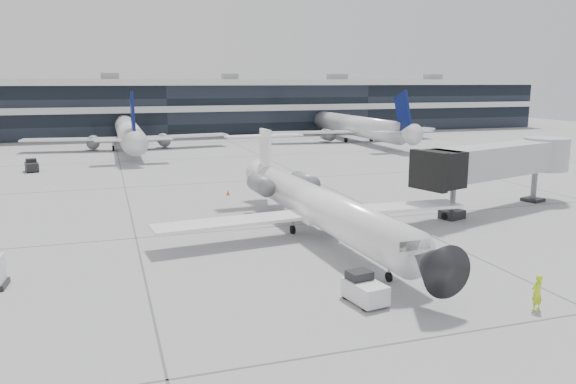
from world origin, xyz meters
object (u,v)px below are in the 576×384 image
object	(u,v)px
jet_bridge	(504,160)
ramp_worker	(537,292)
baggage_tug	(364,289)
regional_jet	(317,204)

from	to	relation	value
jet_bridge	ramp_worker	world-z (taller)	jet_bridge
jet_bridge	baggage_tug	size ratio (longest dim) A/B	6.99
jet_bridge	ramp_worker	xyz separation A→B (m)	(-13.03, -18.92, -3.30)
ramp_worker	baggage_tug	world-z (taller)	ramp_worker
ramp_worker	baggage_tug	distance (m)	8.19
jet_bridge	ramp_worker	size ratio (longest dim) A/B	9.84
regional_jet	baggage_tug	distance (m)	12.45
baggage_tug	regional_jet	bearing A→B (deg)	70.47
jet_bridge	ramp_worker	distance (m)	23.21
regional_jet	jet_bridge	xyz separation A→B (m)	(18.30, 3.29, 1.92)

